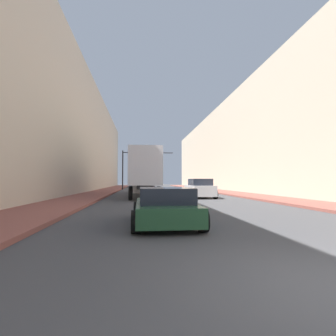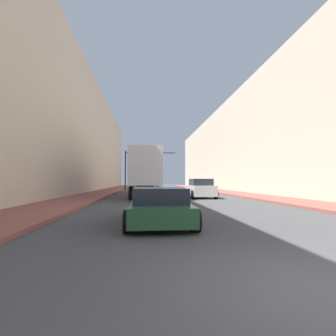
{
  "view_description": "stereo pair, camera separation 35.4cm",
  "coord_description": "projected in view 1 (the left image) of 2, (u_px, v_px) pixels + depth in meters",
  "views": [
    {
      "loc": [
        -2.78,
        -3.08,
        1.46
      ],
      "look_at": [
        -0.72,
        16.22,
        2.38
      ],
      "focal_mm": 28.0,
      "sensor_mm": 36.0,
      "label": 1
    },
    {
      "loc": [
        -2.43,
        -3.12,
        1.46
      ],
      "look_at": [
        -0.72,
        16.22,
        2.38
      ],
      "focal_mm": 28.0,
      "sensor_mm": 36.0,
      "label": 2
    }
  ],
  "objects": [
    {
      "name": "traffic_signal_gantry",
      "position": [
        136.0,
        162.0,
        41.47
      ],
      "size": [
        8.04,
        0.35,
        6.19
      ],
      "color": "black",
      "rests_on": "ground"
    },
    {
      "name": "building_left",
      "position": [
        66.0,
        132.0,
        32.17
      ],
      "size": [
        6.0,
        80.0,
        14.81
      ],
      "color": "beige",
      "rests_on": "ground"
    },
    {
      "name": "building_right",
      "position": [
        252.0,
        143.0,
        34.65
      ],
      "size": [
        6.0,
        80.0,
        12.71
      ],
      "color": "beige",
      "rests_on": "ground"
    },
    {
      "name": "semi_truck",
      "position": [
        144.0,
        172.0,
        25.45
      ],
      "size": [
        2.47,
        14.6,
        3.95
      ],
      "color": "silver",
      "rests_on": "ground"
    },
    {
      "name": "sidewalk_left",
      "position": [
        103.0,
        192.0,
        32.31
      ],
      "size": [
        3.27,
        80.0,
        0.15
      ],
      "color": "brown",
      "rests_on": "ground"
    },
    {
      "name": "sidewalk_right",
      "position": [
        218.0,
        191.0,
        33.86
      ],
      "size": [
        3.27,
        80.0,
        0.15
      ],
      "color": "brown",
      "rests_on": "ground"
    },
    {
      "name": "sedan_car",
      "position": [
        165.0,
        206.0,
        8.8
      ],
      "size": [
        2.14,
        4.34,
        1.22
      ],
      "color": "#234C2D",
      "rests_on": "ground"
    },
    {
      "name": "suv_car",
      "position": [
        200.0,
        189.0,
        22.17
      ],
      "size": [
        2.08,
        4.46,
        1.59
      ],
      "color": "silver",
      "rests_on": "ground"
    }
  ]
}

